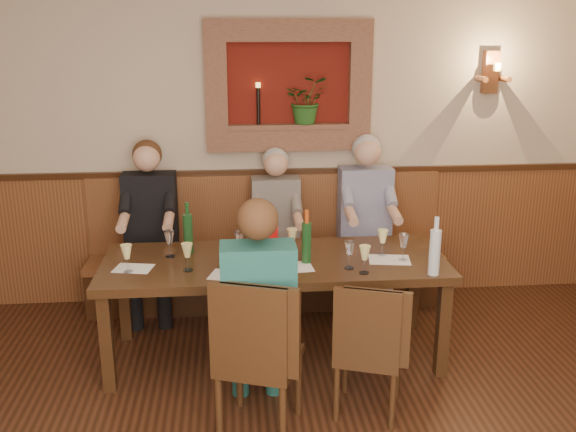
% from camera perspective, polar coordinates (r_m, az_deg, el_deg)
% --- Properties ---
extents(room_shell, '(6.04, 6.04, 2.82)m').
position_cam_1_polar(room_shell, '(2.42, 1.73, 6.24)').
color(room_shell, beige).
rests_on(room_shell, ground).
extents(wall_niche, '(1.36, 0.30, 1.06)m').
position_cam_1_polar(wall_niche, '(5.36, 0.50, 11.01)').
color(wall_niche, '#62150E').
rests_on(wall_niche, ground).
extents(wall_sconce, '(0.25, 0.20, 0.35)m').
position_cam_1_polar(wall_sconce, '(5.74, 17.62, 12.00)').
color(wall_sconce, brown).
rests_on(wall_sconce, ground).
extents(dining_table, '(2.40, 0.90, 0.75)m').
position_cam_1_polar(dining_table, '(4.53, -1.21, -4.76)').
color(dining_table, '#321F0F').
rests_on(dining_table, ground).
extents(bench, '(3.00, 0.45, 1.11)m').
position_cam_1_polar(bench, '(5.54, -1.87, -4.58)').
color(bench, '#381E0F').
rests_on(bench, ground).
extents(chair_near_left, '(0.56, 0.56, 1.00)m').
position_cam_1_polar(chair_near_left, '(3.90, -2.62, -14.86)').
color(chair_near_left, '#321F0F').
rests_on(chair_near_left, ground).
extents(chair_near_right, '(0.50, 0.50, 0.89)m').
position_cam_1_polar(chair_near_right, '(4.10, 7.10, -13.80)').
color(chair_near_right, '#321F0F').
rests_on(chair_near_right, ground).
extents(person_bench_left, '(0.43, 0.53, 1.45)m').
position_cam_1_polar(person_bench_left, '(5.38, -12.07, -2.50)').
color(person_bench_left, black).
rests_on(person_bench_left, ground).
extents(person_bench_mid, '(0.40, 0.49, 1.37)m').
position_cam_1_polar(person_bench_mid, '(5.36, -1.02, -2.59)').
color(person_bench_mid, '#5F5857').
rests_on(person_bench_mid, ground).
extents(person_bench_right, '(0.44, 0.54, 1.47)m').
position_cam_1_polar(person_bench_right, '(5.45, 6.94, -1.91)').
color(person_bench_right, navy).
rests_on(person_bench_right, ground).
extents(person_chair_front, '(0.42, 0.52, 1.43)m').
position_cam_1_polar(person_chair_front, '(3.85, -2.65, -10.19)').
color(person_chair_front, navy).
rests_on(person_chair_front, ground).
extents(spittoon_bucket, '(0.28, 0.28, 0.24)m').
position_cam_1_polar(spittoon_bucket, '(4.47, -2.26, -2.41)').
color(spittoon_bucket, red).
rests_on(spittoon_bucket, dining_table).
extents(wine_bottle_green_a, '(0.08, 0.08, 0.38)m').
position_cam_1_polar(wine_bottle_green_a, '(4.40, 1.66, -2.28)').
color(wine_bottle_green_a, '#19471E').
rests_on(wine_bottle_green_a, dining_table).
extents(wine_bottle_green_b, '(0.09, 0.09, 0.38)m').
position_cam_1_polar(wine_bottle_green_b, '(4.64, -8.87, -1.46)').
color(wine_bottle_green_b, '#19471E').
rests_on(wine_bottle_green_b, dining_table).
extents(water_bottle, '(0.09, 0.09, 0.39)m').
position_cam_1_polar(water_bottle, '(4.29, 12.92, -3.05)').
color(water_bottle, silver).
rests_on(water_bottle, dining_table).
extents(tasting_sheet_a, '(0.28, 0.22, 0.00)m').
position_cam_1_polar(tasting_sheet_a, '(4.46, -13.58, -4.54)').
color(tasting_sheet_a, white).
rests_on(tasting_sheet_a, dining_table).
extents(tasting_sheet_b, '(0.30, 0.23, 0.00)m').
position_cam_1_polar(tasting_sheet_b, '(4.36, 0.30, -4.59)').
color(tasting_sheet_b, white).
rests_on(tasting_sheet_b, dining_table).
extents(tasting_sheet_c, '(0.31, 0.25, 0.00)m').
position_cam_1_polar(tasting_sheet_c, '(4.55, 9.00, -3.85)').
color(tasting_sheet_c, white).
rests_on(tasting_sheet_c, dining_table).
extents(tasting_sheet_d, '(0.32, 0.27, 0.00)m').
position_cam_1_polar(tasting_sheet_d, '(4.24, -5.10, -5.28)').
color(tasting_sheet_d, white).
rests_on(tasting_sheet_d, dining_table).
extents(wine_glass_0, '(0.08, 0.08, 0.19)m').
position_cam_1_polar(wine_glass_0, '(4.38, -14.12, -3.69)').
color(wine_glass_0, '#F4EB91').
rests_on(wine_glass_0, dining_table).
extents(wine_glass_1, '(0.08, 0.08, 0.19)m').
position_cam_1_polar(wine_glass_1, '(4.60, -10.48, -2.45)').
color(wine_glass_1, white).
rests_on(wine_glass_1, dining_table).
extents(wine_glass_2, '(0.08, 0.08, 0.19)m').
position_cam_1_polar(wine_glass_2, '(4.32, -8.93, -3.63)').
color(wine_glass_2, '#F4EB91').
rests_on(wine_glass_2, dining_table).
extents(wine_glass_3, '(0.08, 0.08, 0.19)m').
position_cam_1_polar(wine_glass_3, '(4.53, -4.31, -2.50)').
color(wine_glass_3, white).
rests_on(wine_glass_3, dining_table).
extents(wine_glass_4, '(0.08, 0.08, 0.19)m').
position_cam_1_polar(wine_glass_4, '(4.32, -1.18, -3.44)').
color(wine_glass_4, '#F4EB91').
rests_on(wine_glass_4, dining_table).
extents(wine_glass_5, '(0.08, 0.08, 0.19)m').
position_cam_1_polar(wine_glass_5, '(4.57, 0.36, -2.29)').
color(wine_glass_5, '#F4EB91').
rests_on(wine_glass_5, dining_table).
extents(wine_glass_6, '(0.08, 0.08, 0.19)m').
position_cam_1_polar(wine_glass_6, '(4.33, 5.49, -3.46)').
color(wine_glass_6, white).
rests_on(wine_glass_6, dining_table).
extents(wine_glass_7, '(0.08, 0.08, 0.19)m').
position_cam_1_polar(wine_glass_7, '(4.60, 8.40, -2.36)').
color(wine_glass_7, '#F4EB91').
rests_on(wine_glass_7, dining_table).
extents(wine_glass_8, '(0.08, 0.08, 0.19)m').
position_cam_1_polar(wine_glass_8, '(4.52, 10.21, -2.77)').
color(wine_glass_8, white).
rests_on(wine_glass_8, dining_table).
extents(wine_glass_9, '(0.08, 0.08, 0.19)m').
position_cam_1_polar(wine_glass_9, '(4.19, -4.45, -4.12)').
color(wine_glass_9, '#F4EB91').
rests_on(wine_glass_9, dining_table).
extents(wine_glass_10, '(0.08, 0.08, 0.19)m').
position_cam_1_polar(wine_glass_10, '(4.26, 6.82, -3.87)').
color(wine_glass_10, '#F4EB91').
rests_on(wine_glass_10, dining_table).
extents(wine_glass_11, '(0.08, 0.08, 0.19)m').
position_cam_1_polar(wine_glass_11, '(4.27, -3.26, -3.70)').
color(wine_glass_11, white).
rests_on(wine_glass_11, dining_table).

